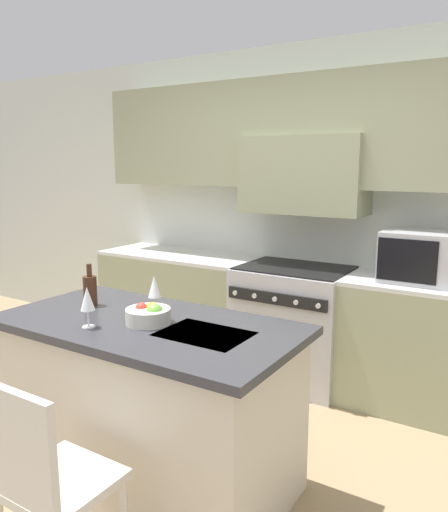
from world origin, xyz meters
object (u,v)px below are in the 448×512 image
island_chair (44,476)px  fruit_bowl (149,315)px  wine_glass_near (87,300)px  range_stove (294,324)px  wine_glass_far (154,288)px  microwave (420,257)px  wine_bottle (90,290)px

island_chair → fruit_bowl: 0.90m
island_chair → wine_glass_near: 0.84m
island_chair → range_stove: bearing=90.4°
wine_glass_near → fruit_bowl: wine_glass_near is taller
island_chair → wine_glass_far: 1.10m
microwave → fruit_bowl: (-1.01, -1.68, -0.14)m
microwave → wine_glass_far: microwave is taller
range_stove → island_chair: size_ratio=1.01×
wine_bottle → fruit_bowl: bearing=-8.8°
range_stove → island_chair: 2.43m
wine_bottle → range_stove: bearing=69.2°
wine_bottle → wine_glass_near: 0.42m
wine_glass_near → fruit_bowl: 0.32m
range_stove → wine_bottle: 1.78m
microwave → wine_glass_near: microwave is taller
wine_bottle → fruit_bowl: wine_bottle is taller
microwave → wine_glass_near: bearing=-122.9°
fruit_bowl → range_stove: bearing=87.0°
microwave → fruit_bowl: size_ratio=2.11×
wine_bottle → wine_glass_near: bearing=-44.8°
range_stove → fruit_bowl: 1.74m
microwave → fruit_bowl: 1.96m
island_chair → wine_glass_near: bearing=119.9°
island_chair → wine_glass_near: size_ratio=4.37×
microwave → wine_glass_far: bearing=-125.9°
island_chair → microwave: bearing=69.8°
microwave → island_chair: bearing=-110.2°
microwave → wine_bottle: size_ratio=1.99×
fruit_bowl → island_chair: bearing=-82.3°
range_stove → wine_glass_far: bearing=-96.9°
wine_bottle → microwave: bearing=46.5°
microwave → island_chair: 2.68m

